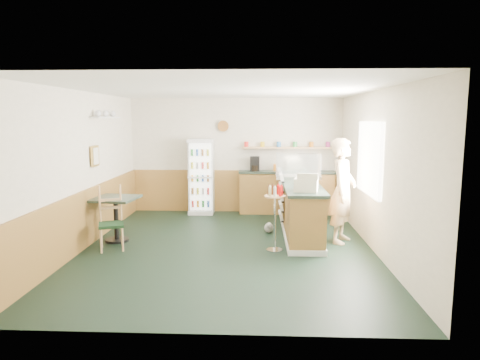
# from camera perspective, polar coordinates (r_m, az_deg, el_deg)

# --- Properties ---
(ground) EXTENTS (6.00, 6.00, 0.00)m
(ground) POSITION_cam_1_polar(r_m,az_deg,el_deg) (7.53, -1.74, -9.04)
(ground) COLOR black
(ground) RESTS_ON ground
(room_envelope) EXTENTS (5.04, 6.02, 2.72)m
(room_envelope) POSITION_cam_1_polar(r_m,az_deg,el_deg) (7.97, -3.03, 3.10)
(room_envelope) COLOR beige
(room_envelope) RESTS_ON ground
(service_counter) EXTENTS (0.68, 3.01, 1.01)m
(service_counter) POSITION_cam_1_polar(r_m,az_deg,el_deg) (8.47, 7.96, -3.93)
(service_counter) COLOR #AC7837
(service_counter) RESTS_ON ground
(back_counter) EXTENTS (2.24, 0.42, 1.69)m
(back_counter) POSITION_cam_1_polar(r_m,az_deg,el_deg) (10.13, 6.14, -1.40)
(back_counter) COLOR #AC7837
(back_counter) RESTS_ON ground
(drinks_fridge) EXTENTS (0.58, 0.52, 1.76)m
(drinks_fridge) POSITION_cam_1_polar(r_m,az_deg,el_deg) (10.09, -5.17, 0.48)
(drinks_fridge) COLOR silver
(drinks_fridge) RESTS_ON ground
(display_case) EXTENTS (0.91, 0.47, 0.51)m
(display_case) POSITION_cam_1_polar(r_m,az_deg,el_deg) (8.82, 7.77, 1.85)
(display_case) COLOR silver
(display_case) RESTS_ON service_counter
(cash_register) EXTENTS (0.45, 0.47, 0.22)m
(cash_register) POSITION_cam_1_polar(r_m,az_deg,el_deg) (7.34, 8.82, -0.60)
(cash_register) COLOR beige
(cash_register) RESTS_ON service_counter
(shopkeeper) EXTENTS (0.67, 0.76, 1.89)m
(shopkeeper) POSITION_cam_1_polar(r_m,az_deg,el_deg) (7.88, 13.52, -1.43)
(shopkeeper) COLOR tan
(shopkeeper) RESTS_ON ground
(condiment_stand) EXTENTS (0.36, 0.36, 1.11)m
(condiment_stand) POSITION_cam_1_polar(r_m,az_deg,el_deg) (7.22, 4.69, -3.81)
(condiment_stand) COLOR silver
(condiment_stand) RESTS_ON ground
(newspaper_rack) EXTENTS (0.09, 0.47, 0.94)m
(newspaper_rack) POSITION_cam_1_polar(r_m,az_deg,el_deg) (8.48, 5.53, -2.25)
(newspaper_rack) COLOR black
(newspaper_rack) RESTS_ON ground
(cafe_table) EXTENTS (0.83, 0.83, 0.82)m
(cafe_table) POSITION_cam_1_polar(r_m,az_deg,el_deg) (8.11, -16.22, -3.92)
(cafe_table) COLOR black
(cafe_table) RESTS_ON ground
(cafe_chair) EXTENTS (0.52, 0.52, 1.09)m
(cafe_chair) POSITION_cam_1_polar(r_m,az_deg,el_deg) (7.70, -16.62, -4.60)
(cafe_chair) COLOR black
(cafe_chair) RESTS_ON ground
(dog_doorstop) EXTENTS (0.19, 0.24, 0.23)m
(dog_doorstop) POSITION_cam_1_polar(r_m,az_deg,el_deg) (8.47, 3.88, -6.33)
(dog_doorstop) COLOR #969691
(dog_doorstop) RESTS_ON ground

